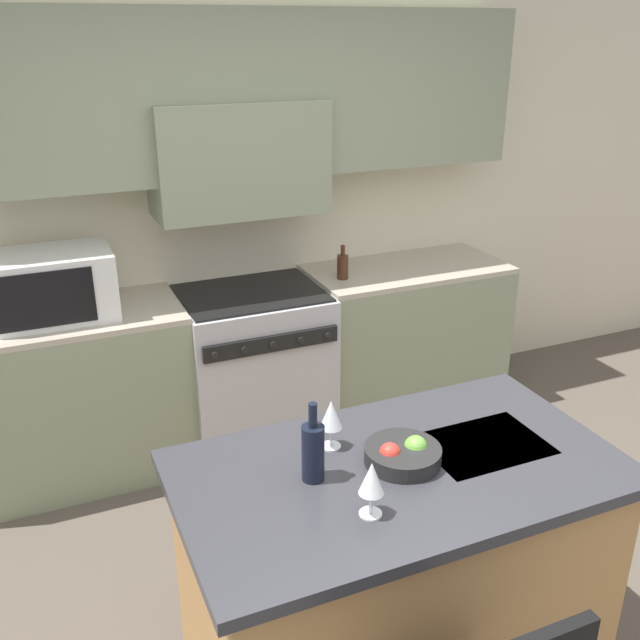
{
  "coord_description": "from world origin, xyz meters",
  "views": [
    {
      "loc": [
        -1.13,
        -1.74,
        2.3
      ],
      "look_at": [
        -0.03,
        0.81,
        1.16
      ],
      "focal_mm": 40.0,
      "sensor_mm": 36.0,
      "label": 1
    }
  ],
  "objects_px": {
    "range_stove": "(254,366)",
    "wine_glass_near": "(372,480)",
    "wine_bottle": "(313,451)",
    "oil_bottle_on_counter": "(343,266)",
    "microwave": "(53,285)",
    "wine_glass_far": "(331,416)",
    "fruit_bowl": "(403,454)"
  },
  "relations": [
    {
      "from": "range_stove",
      "to": "wine_glass_near",
      "type": "height_order",
      "value": "wine_glass_near"
    },
    {
      "from": "wine_bottle",
      "to": "oil_bottle_on_counter",
      "type": "relative_size",
      "value": 1.41
    },
    {
      "from": "microwave",
      "to": "wine_glass_near",
      "type": "height_order",
      "value": "microwave"
    },
    {
      "from": "microwave",
      "to": "wine_glass_near",
      "type": "bearing_deg",
      "value": -69.58
    },
    {
      "from": "wine_bottle",
      "to": "wine_glass_far",
      "type": "relative_size",
      "value": 1.52
    },
    {
      "from": "wine_bottle",
      "to": "wine_glass_near",
      "type": "xyz_separation_m",
      "value": [
        0.09,
        -0.24,
        0.02
      ]
    },
    {
      "from": "wine_bottle",
      "to": "wine_glass_far",
      "type": "bearing_deg",
      "value": 48.91
    },
    {
      "from": "wine_bottle",
      "to": "fruit_bowl",
      "type": "xyz_separation_m",
      "value": [
        0.32,
        -0.03,
        -0.07
      ]
    },
    {
      "from": "wine_glass_far",
      "to": "fruit_bowl",
      "type": "relative_size",
      "value": 0.7
    },
    {
      "from": "wine_bottle",
      "to": "oil_bottle_on_counter",
      "type": "xyz_separation_m",
      "value": [
        0.92,
        1.73,
        -0.0
      ]
    },
    {
      "from": "wine_bottle",
      "to": "wine_glass_far",
      "type": "distance_m",
      "value": 0.2
    },
    {
      "from": "wine_bottle",
      "to": "fruit_bowl",
      "type": "distance_m",
      "value": 0.33
    },
    {
      "from": "microwave",
      "to": "wine_glass_far",
      "type": "height_order",
      "value": "microwave"
    },
    {
      "from": "microwave",
      "to": "oil_bottle_on_counter",
      "type": "xyz_separation_m",
      "value": [
        1.58,
        -0.04,
        -0.09
      ]
    },
    {
      "from": "fruit_bowl",
      "to": "oil_bottle_on_counter",
      "type": "distance_m",
      "value": 1.86
    },
    {
      "from": "wine_bottle",
      "to": "wine_glass_far",
      "type": "height_order",
      "value": "wine_bottle"
    },
    {
      "from": "range_stove",
      "to": "wine_bottle",
      "type": "bearing_deg",
      "value": -101.58
    },
    {
      "from": "microwave",
      "to": "wine_glass_far",
      "type": "distance_m",
      "value": 1.81
    },
    {
      "from": "range_stove",
      "to": "oil_bottle_on_counter",
      "type": "xyz_separation_m",
      "value": [
        0.56,
        -0.03,
        0.55
      ]
    },
    {
      "from": "oil_bottle_on_counter",
      "to": "wine_bottle",
      "type": "bearing_deg",
      "value": -117.89
    },
    {
      "from": "range_stove",
      "to": "fruit_bowl",
      "type": "distance_m",
      "value": 1.85
    },
    {
      "from": "wine_glass_near",
      "to": "range_stove",
      "type": "bearing_deg",
      "value": 82.29
    },
    {
      "from": "range_stove",
      "to": "oil_bottle_on_counter",
      "type": "bearing_deg",
      "value": -2.67
    },
    {
      "from": "microwave",
      "to": "wine_bottle",
      "type": "bearing_deg",
      "value": -69.52
    },
    {
      "from": "wine_glass_near",
      "to": "microwave",
      "type": "bearing_deg",
      "value": 110.42
    },
    {
      "from": "oil_bottle_on_counter",
      "to": "fruit_bowl",
      "type": "bearing_deg",
      "value": -108.59
    },
    {
      "from": "wine_glass_near",
      "to": "fruit_bowl",
      "type": "xyz_separation_m",
      "value": [
        0.23,
        0.21,
        -0.09
      ]
    },
    {
      "from": "oil_bottle_on_counter",
      "to": "wine_glass_near",
      "type": "bearing_deg",
      "value": -112.71
    },
    {
      "from": "range_stove",
      "to": "microwave",
      "type": "bearing_deg",
      "value": 178.96
    },
    {
      "from": "wine_glass_near",
      "to": "fruit_bowl",
      "type": "distance_m",
      "value": 0.33
    },
    {
      "from": "range_stove",
      "to": "wine_bottle",
      "type": "relative_size",
      "value": 3.25
    },
    {
      "from": "microwave",
      "to": "oil_bottle_on_counter",
      "type": "distance_m",
      "value": 1.58
    }
  ]
}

